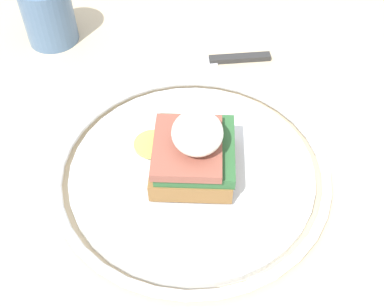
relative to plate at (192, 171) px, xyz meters
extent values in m
cube|color=#C6B28E|center=(-0.01, -0.06, -0.02)|extent=(1.14, 0.80, 0.03)
cylinder|color=#C6B28E|center=(0.51, -0.40, -0.39)|extent=(0.06, 0.06, 0.71)
cylinder|color=#C6B28E|center=(0.51, 0.28, -0.39)|extent=(0.06, 0.06, 0.71)
cylinder|color=silver|center=(0.00, 0.00, 0.00)|extent=(0.25, 0.25, 0.01)
torus|color=white|center=(0.00, 0.00, 0.00)|extent=(0.28, 0.28, 0.01)
cube|color=olive|center=(0.00, 0.00, 0.02)|extent=(0.09, 0.08, 0.02)
cube|color=#2D6033|center=(0.00, 0.00, 0.03)|extent=(0.08, 0.08, 0.01)
cube|color=brown|center=(0.00, 0.00, 0.04)|extent=(0.08, 0.06, 0.01)
ellipsoid|color=white|center=(0.00, -0.01, 0.06)|extent=(0.05, 0.05, 0.03)
cylinder|color=#E5C656|center=(0.03, 0.04, 0.01)|extent=(0.04, 0.04, 0.00)
cube|color=#2D2D2D|center=(0.19, -0.05, 0.00)|extent=(0.02, 0.08, 0.01)
cube|color=silver|center=(0.18, 0.04, -0.01)|extent=(0.03, 0.12, 0.00)
cylinder|color=slate|center=(0.23, 0.19, 0.03)|extent=(0.07, 0.07, 0.08)
camera|label=1|loc=(-0.31, -0.01, 0.38)|focal=45.00mm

